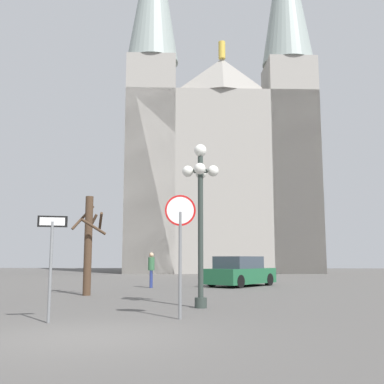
{
  "coord_description": "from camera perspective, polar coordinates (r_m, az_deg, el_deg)",
  "views": [
    {
      "loc": [
        2.55,
        -8.6,
        1.44
      ],
      "look_at": [
        0.66,
        20.42,
        5.64
      ],
      "focal_mm": 43.01,
      "sensor_mm": 36.0,
      "label": 1
    }
  ],
  "objects": [
    {
      "name": "ground_plane",
      "position": [
        9.09,
        -13.22,
        -17.11
      ],
      "size": [
        120.0,
        120.0,
        0.0
      ],
      "primitive_type": "plane",
      "color": "#514F4C"
    },
    {
      "name": "cathedral",
      "position": [
        49.48,
        3.38,
        4.82
      ],
      "size": [
        20.23,
        14.35,
        39.35
      ],
      "color": "gray",
      "rests_on": "ground"
    },
    {
      "name": "stop_sign",
      "position": [
        11.27,
        -1.47,
        -4.92
      ],
      "size": [
        0.76,
        0.16,
        2.99
      ],
      "color": "slate",
      "rests_on": "ground"
    },
    {
      "name": "one_way_arrow_sign",
      "position": [
        11.08,
        -17.07,
        -7.33
      ],
      "size": [
        0.64,
        0.24,
        2.41
      ],
      "color": "slate",
      "rests_on": "ground"
    },
    {
      "name": "street_lamp",
      "position": [
        13.88,
        1.06,
        -0.94
      ],
      "size": [
        1.12,
        1.12,
        4.91
      ],
      "color": "#2D3833",
      "rests_on": "ground"
    },
    {
      "name": "bare_tree",
      "position": [
        18.81,
        -12.71,
        -6.11
      ],
      "size": [
        1.48,
        1.48,
        3.91
      ],
      "color": "#473323",
      "rests_on": "ground"
    },
    {
      "name": "parked_car_near_green",
      "position": [
        24.47,
        6.01,
        -9.87
      ],
      "size": [
        3.92,
        4.48,
        1.54
      ],
      "color": "#1E5B38",
      "rests_on": "ground"
    },
    {
      "name": "pedestrian_standing",
      "position": [
        23.15,
        -5.07,
        -9.17
      ],
      "size": [
        0.32,
        0.32,
        1.72
      ],
      "color": "navy",
      "rests_on": "ground"
    }
  ]
}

